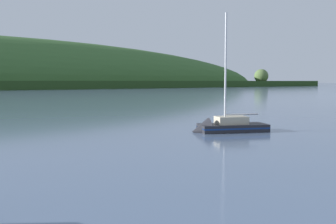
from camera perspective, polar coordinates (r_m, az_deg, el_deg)
name	(u,v)px	position (r m, az deg, el deg)	size (l,w,h in m)	color
sailboat_near_mooring	(224,129)	(29.44, 8.62, -2.59)	(6.39, 4.23, 10.21)	#232328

